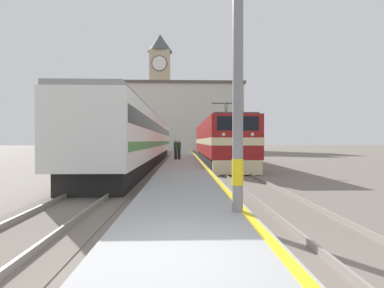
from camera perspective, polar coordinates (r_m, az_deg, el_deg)
ground_plane at (r=34.21m, az=-1.67°, el=-2.70°), size 200.00×200.00×0.00m
platform at (r=29.20m, az=-1.63°, el=-2.91°), size 2.92×140.00×0.36m
rail_track_near at (r=29.37m, az=4.12°, el=-3.18°), size 2.83×140.00×0.16m
rail_track_far at (r=29.40m, az=-8.24°, el=-3.19°), size 2.83×140.00×0.16m
locomotive_train at (r=25.54m, az=5.01°, el=0.39°), size 2.92×18.23×4.63m
passenger_train at (r=25.64m, az=-9.17°, el=0.96°), size 2.92×31.45×3.96m
catenary_mast at (r=7.35m, az=9.26°, el=20.60°), size 2.09×0.26×8.31m
person_on_platform at (r=26.09m, az=-3.13°, el=-0.93°), size 0.34×0.34×1.74m
second_waiting_passenger at (r=26.24m, az=-2.48°, el=-0.97°), size 0.34×0.34×1.70m
clock_tower at (r=70.05m, az=-6.09°, el=10.55°), size 5.63×5.63×26.35m
station_building at (r=59.86m, az=-2.57°, el=5.03°), size 25.07×9.41×13.14m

